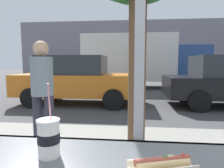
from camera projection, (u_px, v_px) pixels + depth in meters
ground_plane at (132, 94)px, 9.01m from camera, size 60.00×60.00×0.00m
sidewalk_strip at (134, 163)px, 2.67m from camera, size 16.00×2.80×0.11m
building_facade_far at (132, 48)px, 23.93m from camera, size 28.00×1.20×6.47m
soda_cup_right at (49, 137)px, 0.84m from camera, size 0.10×0.10×0.32m
hotdog_tray_near at (162, 164)px, 0.74m from camera, size 0.27×0.16×0.05m
parked_car_orange at (77, 79)px, 6.83m from camera, size 4.22×1.92×1.66m
box_truck at (141, 59)px, 11.22m from camera, size 6.85×2.44×2.98m
pedestrian at (42, 89)px, 2.87m from camera, size 0.32×0.32×1.63m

